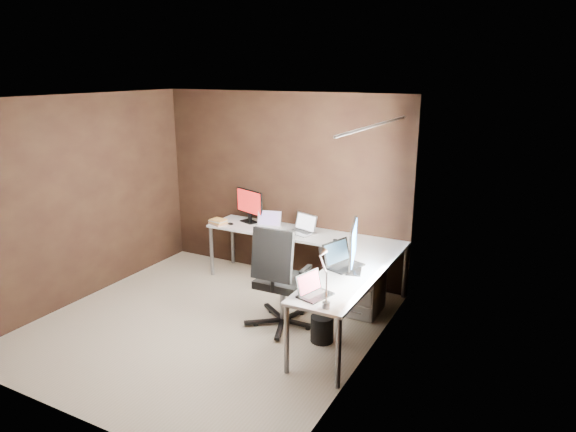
# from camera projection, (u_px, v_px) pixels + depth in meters

# --- Properties ---
(room) EXTENTS (3.60, 3.60, 2.50)m
(room) POSITION_uv_depth(u_px,v_px,m) (232.00, 219.00, 5.33)
(room) COLOR #BBA991
(room) RESTS_ON ground
(desk) EXTENTS (2.65, 2.25, 0.73)m
(desk) POSITION_uv_depth(u_px,v_px,m) (314.00, 252.00, 6.09)
(desk) COLOR silver
(desk) RESTS_ON ground
(drawer_pedestal) EXTENTS (0.42, 0.50, 0.60)m
(drawer_pedestal) POSITION_uv_depth(u_px,v_px,m) (363.00, 288.00, 6.03)
(drawer_pedestal) COLOR silver
(drawer_pedestal) RESTS_ON ground
(monitor_left) EXTENTS (0.50, 0.23, 0.46)m
(monitor_left) POSITION_uv_depth(u_px,v_px,m) (249.00, 204.00, 7.06)
(monitor_left) COLOR black
(monitor_left) RESTS_ON desk
(monitor_right) EXTENTS (0.23, 0.62, 0.52)m
(monitor_right) POSITION_uv_depth(u_px,v_px,m) (353.00, 245.00, 5.29)
(monitor_right) COLOR black
(monitor_right) RESTS_ON desk
(laptop_white) EXTENTS (0.37, 0.30, 0.22)m
(laptop_white) POSITION_uv_depth(u_px,v_px,m) (268.00, 224.00, 6.85)
(laptop_white) COLOR silver
(laptop_white) RESTS_ON desk
(laptop_silver) EXTENTS (0.42, 0.35, 0.24)m
(laptop_silver) POSITION_uv_depth(u_px,v_px,m) (303.00, 229.00, 6.65)
(laptop_silver) COLOR silver
(laptop_silver) RESTS_ON desk
(laptop_black_big) EXTENTS (0.39, 0.47, 0.26)m
(laptop_black_big) POSITION_uv_depth(u_px,v_px,m) (341.00, 261.00, 5.52)
(laptop_black_big) COLOR black
(laptop_black_big) RESTS_ON desk
(laptop_black_small) EXTENTS (0.30, 0.36, 0.21)m
(laptop_black_small) POSITION_uv_depth(u_px,v_px,m) (313.00, 291.00, 4.80)
(laptop_black_small) COLOR black
(laptop_black_small) RESTS_ON desk
(book_stack) EXTENTS (0.27, 0.24, 0.07)m
(book_stack) POSITION_uv_depth(u_px,v_px,m) (218.00, 222.00, 7.01)
(book_stack) COLOR tan
(book_stack) RESTS_ON desk
(mouse_left) EXTENTS (0.09, 0.07, 0.03)m
(mouse_left) POSITION_uv_depth(u_px,v_px,m) (231.00, 224.00, 6.98)
(mouse_left) COLOR black
(mouse_left) RESTS_ON desk
(mouse_corner) EXTENTS (0.09, 0.07, 0.03)m
(mouse_corner) POSITION_uv_depth(u_px,v_px,m) (336.00, 240.00, 6.31)
(mouse_corner) COLOR black
(mouse_corner) RESTS_ON desk
(desk_lamp) EXTENTS (0.18, 0.21, 0.52)m
(desk_lamp) POSITION_uv_depth(u_px,v_px,m) (323.00, 270.00, 4.55)
(desk_lamp) COLOR slate
(desk_lamp) RESTS_ON desk
(office_chair) EXTENTS (0.66, 0.66, 1.18)m
(office_chair) POSITION_uv_depth(u_px,v_px,m) (281.00, 297.00, 5.68)
(office_chair) COLOR black
(office_chair) RESTS_ON ground
(wastebasket) EXTENTS (0.25, 0.25, 0.28)m
(wastebasket) POSITION_uv_depth(u_px,v_px,m) (322.00, 329.00, 5.40)
(wastebasket) COLOR black
(wastebasket) RESTS_ON ground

